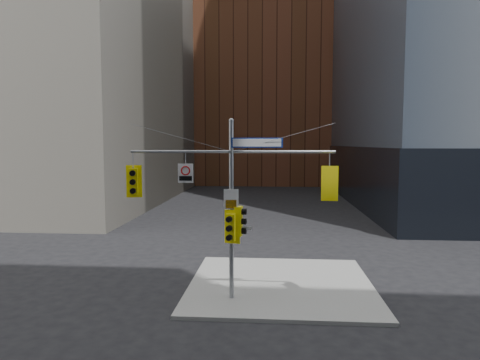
# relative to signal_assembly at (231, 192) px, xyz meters

# --- Properties ---
(ground) EXTENTS (160.00, 160.00, 0.00)m
(ground) POSITION_rel_signal_assembly_xyz_m (0.00, -1.99, -4.42)
(ground) COLOR black
(ground) RESTS_ON ground
(sidewalk_corner) EXTENTS (8.00, 8.00, 0.15)m
(sidewalk_corner) POSITION_rel_signal_assembly_xyz_m (2.00, 2.01, -4.34)
(sidewalk_corner) COLOR gray
(sidewalk_corner) RESTS_ON ground
(brick_midrise) EXTENTS (26.00, 20.00, 28.00)m
(brick_midrise) POSITION_rel_signal_assembly_xyz_m (0.00, 56.01, 9.58)
(brick_midrise) COLOR brown
(brick_midrise) RESTS_ON ground
(signal_assembly) EXTENTS (8.00, 0.80, 7.30)m
(signal_assembly) POSITION_rel_signal_assembly_xyz_m (0.00, 0.00, 0.00)
(signal_assembly) COLOR gray
(signal_assembly) RESTS_ON ground
(traffic_light_west_arm) EXTENTS (0.62, 0.55, 1.31)m
(traffic_light_west_arm) POSITION_rel_signal_assembly_xyz_m (-3.93, 0.01, 0.38)
(traffic_light_west_arm) COLOR #FFED0D
(traffic_light_west_arm) RESTS_ON ground
(traffic_light_east_arm) EXTENTS (0.64, 0.51, 1.34)m
(traffic_light_east_arm) POSITION_rel_signal_assembly_xyz_m (3.79, 0.00, 0.38)
(traffic_light_east_arm) COLOR #FFED0D
(traffic_light_east_arm) RESTS_ON ground
(traffic_light_pole_side) EXTENTS (0.48, 0.41, 1.16)m
(traffic_light_pole_side) POSITION_rel_signal_assembly_xyz_m (0.33, 0.00, -1.16)
(traffic_light_pole_side) COLOR #FFED0D
(traffic_light_pole_side) RESTS_ON ground
(traffic_light_pole_front) EXTENTS (0.63, 0.58, 1.33)m
(traffic_light_pole_front) POSITION_rel_signal_assembly_xyz_m (0.00, -0.27, -1.36)
(traffic_light_pole_front) COLOR #FFED0D
(traffic_light_pole_front) RESTS_ON ground
(street_sign_blade) EXTENTS (2.00, 0.25, 0.39)m
(street_sign_blade) POSITION_rel_signal_assembly_xyz_m (1.00, 0.00, 1.93)
(street_sign_blade) COLOR navy
(street_sign_blade) RESTS_ON ground
(regulatory_sign_arm) EXTENTS (0.61, 0.06, 0.76)m
(regulatory_sign_arm) POSITION_rel_signal_assembly_xyz_m (-1.81, -0.02, 0.76)
(regulatory_sign_arm) COLOR silver
(regulatory_sign_arm) RESTS_ON ground
(regulatory_sign_pole) EXTENTS (0.58, 0.09, 0.76)m
(regulatory_sign_pole) POSITION_rel_signal_assembly_xyz_m (0.00, -0.11, -0.27)
(regulatory_sign_pole) COLOR silver
(regulatory_sign_pole) RESTS_ON ground
(street_blade_ew) EXTENTS (0.69, 0.08, 0.14)m
(street_blade_ew) POSITION_rel_signal_assembly_xyz_m (0.45, 0.01, -1.43)
(street_blade_ew) COLOR silver
(street_blade_ew) RESTS_ON ground
(street_blade_ns) EXTENTS (0.09, 0.70, 0.14)m
(street_blade_ns) POSITION_rel_signal_assembly_xyz_m (0.00, 0.46, -1.66)
(street_blade_ns) COLOR #145926
(street_blade_ns) RESTS_ON ground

